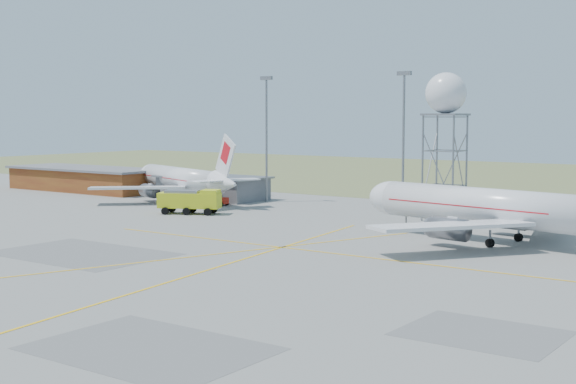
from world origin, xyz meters
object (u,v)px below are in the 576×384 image
Objects in this scene: airliner_far at (184,180)px; radar_tower at (445,138)px; baggage_tug at (220,201)px; fire_truck at (191,202)px; airliner_main at (494,208)px.

airliner_far is 46.74m from radar_tower.
baggage_tug is at bearing -171.81° from airliner_far.
radar_tower is 2.14× the size of fire_truck.
airliner_main reaches higher than baggage_tug.
airliner_far is 18.79m from fire_truck.
airliner_far is 10.44m from baggage_tug.
airliner_main is 3.98× the size of fire_truck.
fire_truck reaches higher than baggage_tug.
radar_tower is (46.08, 1.75, 7.64)m from airliner_far.
airliner_far is at bearing 111.20° from fire_truck.
radar_tower is (-12.72, 14.79, 7.27)m from airliner_main.
radar_tower is at bearing -38.69° from airliner_main.
radar_tower reaches higher than baggage_tug.
airliner_main is at bearing -25.31° from fire_truck.
airliner_far is at bearing -177.83° from radar_tower.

